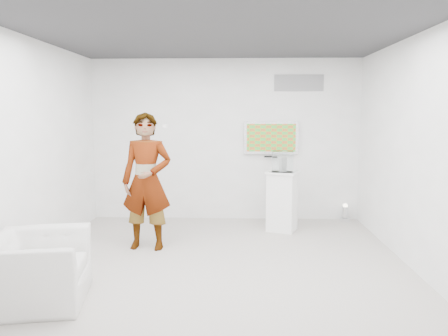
# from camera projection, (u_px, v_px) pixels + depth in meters

# --- Properties ---
(room) EXTENTS (5.01, 5.01, 3.00)m
(room) POSITION_uv_depth(u_px,v_px,m) (219.00, 152.00, 5.69)
(room) COLOR #A59E97
(room) RESTS_ON ground
(tv) EXTENTS (1.00, 0.08, 0.60)m
(tv) POSITION_uv_depth(u_px,v_px,m) (271.00, 138.00, 8.09)
(tv) COLOR silver
(tv) RESTS_ON room
(logo_decal) EXTENTS (0.90, 0.02, 0.30)m
(logo_decal) POSITION_uv_depth(u_px,v_px,m) (299.00, 83.00, 7.98)
(logo_decal) COLOR gray
(logo_decal) RESTS_ON room
(person) EXTENTS (0.77, 0.53, 2.01)m
(person) POSITION_uv_depth(u_px,v_px,m) (147.00, 181.00, 6.40)
(person) COLOR silver
(person) RESTS_ON room
(armchair) EXTENTS (1.14, 1.25, 0.71)m
(armchair) POSITION_uv_depth(u_px,v_px,m) (38.00, 269.00, 4.64)
(armchair) COLOR silver
(armchair) RESTS_ON room
(pedestal) EXTENTS (0.64, 0.64, 1.02)m
(pedestal) POSITION_uv_depth(u_px,v_px,m) (282.00, 201.00, 7.45)
(pedestal) COLOR white
(pedestal) RESTS_ON room
(floor_uplight) EXTENTS (0.21, 0.21, 0.31)m
(floor_uplight) POSITION_uv_depth(u_px,v_px,m) (345.00, 213.00, 8.11)
(floor_uplight) COLOR white
(floor_uplight) RESTS_ON room
(vitrine) EXTENTS (0.40, 0.40, 0.35)m
(vitrine) POSITION_uv_depth(u_px,v_px,m) (283.00, 161.00, 7.37)
(vitrine) COLOR white
(vitrine) RESTS_ON pedestal
(console) EXTENTS (0.15, 0.18, 0.25)m
(console) POSITION_uv_depth(u_px,v_px,m) (283.00, 164.00, 7.37)
(console) COLOR white
(console) RESTS_ON pedestal
(wii_remote) EXTENTS (0.05, 0.15, 0.04)m
(wii_remote) POSITION_uv_depth(u_px,v_px,m) (165.00, 126.00, 6.43)
(wii_remote) COLOR white
(wii_remote) RESTS_ON person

